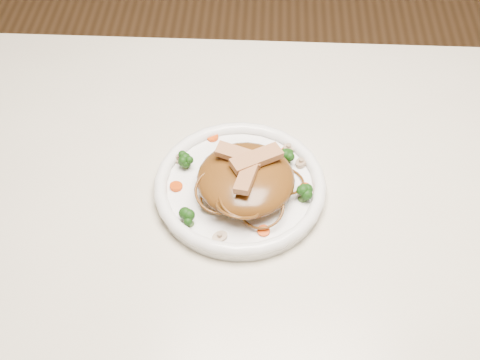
{
  "coord_description": "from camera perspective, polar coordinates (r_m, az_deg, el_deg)",
  "views": [
    {
      "loc": [
        -0.06,
        -0.59,
        1.5
      ],
      "look_at": [
        -0.09,
        0.02,
        0.78
      ],
      "focal_mm": 47.52,
      "sensor_mm": 36.0,
      "label": 1
    }
  ],
  "objects": [
    {
      "name": "chicken_a",
      "position": [
        0.91,
        1.49,
        1.95
      ],
      "size": [
        0.08,
        0.06,
        0.01
      ],
      "primitive_type": "cube",
      "rotation": [
        0.0,
        0.0,
        0.55
      ],
      "color": "tan",
      "rests_on": "noodle_mound"
    },
    {
      "name": "broccoli_1",
      "position": [
        0.97,
        -4.91,
        1.83
      ],
      "size": [
        0.03,
        0.03,
        0.03
      ],
      "primitive_type": null,
      "rotation": [
        0.0,
        0.0,
        -0.37
      ],
      "color": "#19440E",
      "rests_on": "plate"
    },
    {
      "name": "mushroom_0",
      "position": [
        0.89,
        -1.83,
        -5.12
      ],
      "size": [
        0.03,
        0.03,
        0.01
      ],
      "primitive_type": "cylinder",
      "rotation": [
        0.0,
        0.0,
        0.48
      ],
      "color": "tan",
      "rests_on": "plate"
    },
    {
      "name": "mushroom_3",
      "position": [
        1.0,
        4.38,
        2.87
      ],
      "size": [
        0.03,
        0.03,
        0.01
      ],
      "primitive_type": "cylinder",
      "rotation": [
        0.0,
        0.0,
        1.5
      ],
      "color": "tan",
      "rests_on": "plate"
    },
    {
      "name": "broccoli_0",
      "position": [
        0.98,
        4.25,
        2.29
      ],
      "size": [
        0.03,
        0.03,
        0.03
      ],
      "primitive_type": null,
      "rotation": [
        0.0,
        0.0,
        0.31
      ],
      "color": "#19440E",
      "rests_on": "plate"
    },
    {
      "name": "broccoli_2",
      "position": [
        0.9,
        -4.61,
        -3.43
      ],
      "size": [
        0.03,
        0.03,
        0.03
      ],
      "primitive_type": null,
      "rotation": [
        0.0,
        0.0,
        -0.14
      ],
      "color": "#19440E",
      "rests_on": "plate"
    },
    {
      "name": "carrot_3",
      "position": [
        1.02,
        -2.48,
        3.86
      ],
      "size": [
        0.02,
        0.02,
        0.0
      ],
      "primitive_type": "cylinder",
      "rotation": [
        0.0,
        0.0,
        0.35
      ],
      "color": "#E74008",
      "rests_on": "plate"
    },
    {
      "name": "mushroom_1",
      "position": [
        0.99,
        5.51,
        1.56
      ],
      "size": [
        0.03,
        0.03,
        0.01
      ],
      "primitive_type": "cylinder",
      "rotation": [
        0.0,
        0.0,
        1.14
      ],
      "color": "tan",
      "rests_on": "plate"
    },
    {
      "name": "noodle_mound",
      "position": [
        0.93,
        0.52,
        0.09
      ],
      "size": [
        0.17,
        0.17,
        0.05
      ],
      "primitive_type": "ellipsoid",
      "rotation": [
        0.0,
        0.0,
        -0.17
      ],
      "color": "brown",
      "rests_on": "plate"
    },
    {
      "name": "broccoli_3",
      "position": [
        0.93,
        5.69,
        -1.13
      ],
      "size": [
        0.03,
        0.03,
        0.03
      ],
      "primitive_type": null,
      "rotation": [
        0.0,
        0.0,
        -0.16
      ],
      "color": "#19440E",
      "rests_on": "plate"
    },
    {
      "name": "carrot_2",
      "position": [
        0.95,
        5.89,
        -0.71
      ],
      "size": [
        0.02,
        0.02,
        0.0
      ],
      "primitive_type": "cylinder",
      "rotation": [
        0.0,
        0.0,
        -0.15
      ],
      "color": "#E74008",
      "rests_on": "plate"
    },
    {
      "name": "table",
      "position": [
        1.03,
        4.84,
        -5.77
      ],
      "size": [
        1.2,
        0.8,
        0.75
      ],
      "color": "beige",
      "rests_on": "ground"
    },
    {
      "name": "plate",
      "position": [
        0.96,
        0.0,
        -0.86
      ],
      "size": [
        0.3,
        0.3,
        0.02
      ],
      "primitive_type": "cylinder",
      "rotation": [
        0.0,
        0.0,
        -0.19
      ],
      "color": "white",
      "rests_on": "table"
    },
    {
      "name": "chicken_b",
      "position": [
        0.92,
        -0.04,
        2.28
      ],
      "size": [
        0.07,
        0.04,
        0.01
      ],
      "primitive_type": "cube",
      "rotation": [
        0.0,
        0.0,
        2.85
      ],
      "color": "tan",
      "rests_on": "noodle_mound"
    },
    {
      "name": "carrot_4",
      "position": [
        0.9,
        2.13,
        -4.59
      ],
      "size": [
        0.02,
        0.02,
        0.0
      ],
      "primitive_type": "cylinder",
      "rotation": [
        0.0,
        0.0,
        0.05
      ],
      "color": "#E74008",
      "rests_on": "plate"
    },
    {
      "name": "carrot_1",
      "position": [
        0.95,
        -5.75,
        -0.57
      ],
      "size": [
        0.02,
        0.02,
        0.0
      ],
      "primitive_type": "cylinder",
      "rotation": [
        0.0,
        0.0,
        -0.27
      ],
      "color": "#E74008",
      "rests_on": "plate"
    },
    {
      "name": "carrot_0",
      "position": [
        1.0,
        4.16,
        2.56
      ],
      "size": [
        0.02,
        0.02,
        0.0
      ],
      "primitive_type": "cylinder",
      "rotation": [
        0.0,
        0.0,
        0.1
      ],
      "color": "#E74008",
      "rests_on": "plate"
    },
    {
      "name": "mushroom_2",
      "position": [
        0.99,
        -5.61,
        1.88
      ],
      "size": [
        0.03,
        0.03,
        0.01
      ],
      "primitive_type": "cylinder",
      "rotation": [
        0.0,
        0.0,
        -0.4
      ],
      "color": "tan",
      "rests_on": "plate"
    },
    {
      "name": "chicken_c",
      "position": [
        0.89,
        0.63,
        0.4
      ],
      "size": [
        0.04,
        0.07,
        0.01
      ],
      "primitive_type": "cube",
      "rotation": [
        0.0,
        0.0,
        4.48
      ],
      "color": "tan",
      "rests_on": "noodle_mound"
    }
  ]
}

